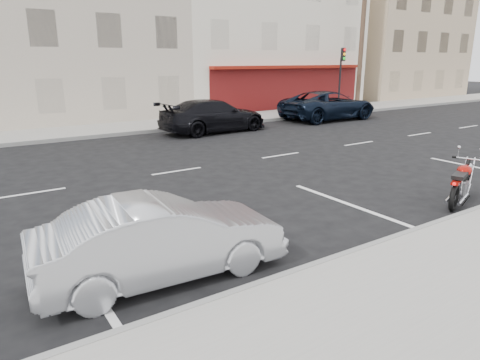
{
  "coord_description": "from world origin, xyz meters",
  "views": [
    {
      "loc": [
        -7.29,
        -11.44,
        3.24
      ],
      "look_at": [
        -2.52,
        -4.24,
        0.8
      ],
      "focal_mm": 32.0,
      "sensor_mm": 36.0,
      "label": 1
    }
  ],
  "objects_px": {
    "utility_pole": "(362,36)",
    "sedan_silver": "(162,239)",
    "traffic_light": "(341,71)",
    "motorcycle": "(467,178)",
    "fire_hydrant": "(320,104)",
    "car_far": "(214,116)",
    "suv_far": "(328,105)"
  },
  "relations": [
    {
      "from": "traffic_light",
      "to": "car_far",
      "type": "bearing_deg",
      "value": -166.28
    },
    {
      "from": "fire_hydrant",
      "to": "motorcycle",
      "type": "distance_m",
      "value": 17.25
    },
    {
      "from": "fire_hydrant",
      "to": "car_far",
      "type": "distance_m",
      "value": 9.85
    },
    {
      "from": "traffic_light",
      "to": "motorcycle",
      "type": "relative_size",
      "value": 1.98
    },
    {
      "from": "utility_pole",
      "to": "sedan_silver",
      "type": "height_order",
      "value": "utility_pole"
    },
    {
      "from": "traffic_light",
      "to": "sedan_silver",
      "type": "height_order",
      "value": "traffic_light"
    },
    {
      "from": "fire_hydrant",
      "to": "car_far",
      "type": "relative_size",
      "value": 0.14
    },
    {
      "from": "traffic_light",
      "to": "suv_far",
      "type": "height_order",
      "value": "traffic_light"
    },
    {
      "from": "utility_pole",
      "to": "car_far",
      "type": "xyz_separation_m",
      "value": [
        -12.93,
        -2.93,
        -3.99
      ]
    },
    {
      "from": "fire_hydrant",
      "to": "sedan_silver",
      "type": "distance_m",
      "value": 22.19
    },
    {
      "from": "utility_pole",
      "to": "traffic_light",
      "type": "height_order",
      "value": "utility_pole"
    },
    {
      "from": "utility_pole",
      "to": "motorcycle",
      "type": "bearing_deg",
      "value": -130.59
    },
    {
      "from": "sedan_silver",
      "to": "car_far",
      "type": "xyz_separation_m",
      "value": [
        7.55,
        11.46,
        0.13
      ]
    },
    {
      "from": "traffic_light",
      "to": "fire_hydrant",
      "type": "relative_size",
      "value": 5.28
    },
    {
      "from": "traffic_light",
      "to": "fire_hydrant",
      "type": "xyz_separation_m",
      "value": [
        -1.5,
        0.17,
        -2.03
      ]
    },
    {
      "from": "traffic_light",
      "to": "car_far",
      "type": "height_order",
      "value": "traffic_light"
    },
    {
      "from": "utility_pole",
      "to": "car_far",
      "type": "bearing_deg",
      "value": -167.21
    },
    {
      "from": "fire_hydrant",
      "to": "sedan_silver",
      "type": "height_order",
      "value": "sedan_silver"
    },
    {
      "from": "sedan_silver",
      "to": "car_far",
      "type": "distance_m",
      "value": 13.72
    },
    {
      "from": "fire_hydrant",
      "to": "car_far",
      "type": "height_order",
      "value": "car_far"
    },
    {
      "from": "utility_pole",
      "to": "sedan_silver",
      "type": "bearing_deg",
      "value": -144.89
    },
    {
      "from": "motorcycle",
      "to": "suv_far",
      "type": "relative_size",
      "value": 0.34
    },
    {
      "from": "fire_hydrant",
      "to": "traffic_light",
      "type": "bearing_deg",
      "value": -6.36
    },
    {
      "from": "traffic_light",
      "to": "sedan_silver",
      "type": "distance_m",
      "value": 23.33
    },
    {
      "from": "traffic_light",
      "to": "suv_far",
      "type": "distance_m",
      "value": 4.64
    },
    {
      "from": "motorcycle",
      "to": "car_far",
      "type": "xyz_separation_m",
      "value": [
        -0.3,
        11.8,
        0.3
      ]
    },
    {
      "from": "fire_hydrant",
      "to": "suv_far",
      "type": "xyz_separation_m",
      "value": [
        -1.98,
        -2.68,
        0.26
      ]
    },
    {
      "from": "sedan_silver",
      "to": "suv_far",
      "type": "height_order",
      "value": "suv_far"
    },
    {
      "from": "utility_pole",
      "to": "motorcycle",
      "type": "xyz_separation_m",
      "value": [
        -12.63,
        -14.74,
        -4.28
      ]
    },
    {
      "from": "suv_far",
      "to": "motorcycle",
      "type": "bearing_deg",
      "value": 149.07
    },
    {
      "from": "car_far",
      "to": "traffic_light",
      "type": "bearing_deg",
      "value": -80.07
    },
    {
      "from": "traffic_light",
      "to": "fire_hydrant",
      "type": "distance_m",
      "value": 2.53
    }
  ]
}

